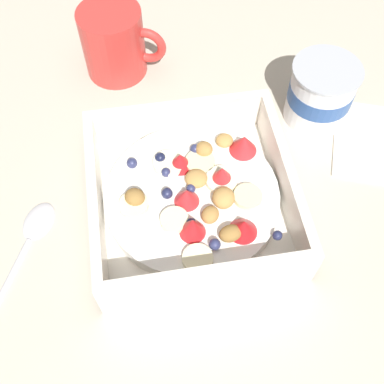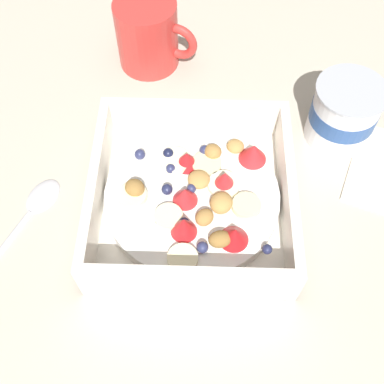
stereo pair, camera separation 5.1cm
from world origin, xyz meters
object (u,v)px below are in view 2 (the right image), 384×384
Objects in this scene: fruit_bowl at (194,197)px; coffee_mug at (149,35)px; spoon at (28,213)px; yogurt_cup at (344,113)px.

coffee_mug reaches higher than fruit_bowl.
spoon is 0.38m from yogurt_cup.
spoon is at bearing -175.04° from fruit_bowl.
spoon is at bearing -115.69° from coffee_mug.
yogurt_cup is at bearing 31.86° from fruit_bowl.
fruit_bowl is 0.24m from coffee_mug.
coffee_mug reaches higher than yogurt_cup.
fruit_bowl is 1.29× the size of spoon.
yogurt_cup reaches higher than spoon.
coffee_mug reaches higher than spoon.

